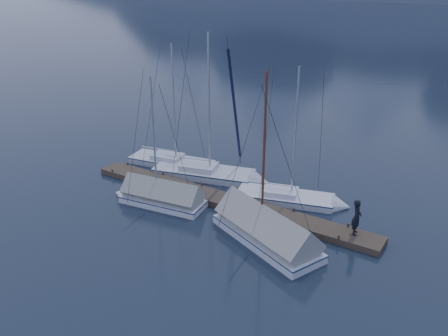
% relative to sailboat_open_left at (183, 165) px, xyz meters
% --- Properties ---
extents(ground, '(1000.00, 1000.00, 0.00)m').
position_rel_sailboat_open_left_xyz_m(ground, '(5.23, -5.04, -0.16)').
color(ground, black).
rests_on(ground, ground).
extents(dock, '(18.00, 1.50, 0.54)m').
position_rel_sailboat_open_left_xyz_m(dock, '(5.23, -3.04, -0.05)').
color(dock, '#382D23').
rests_on(dock, ground).
extents(mooring_posts, '(15.12, 1.52, 0.35)m').
position_rel_sailboat_open_left_xyz_m(mooring_posts, '(4.73, -3.04, 0.19)').
color(mooring_posts, '#382D23').
rests_on(mooring_posts, ground).
extents(sailboat_open_left, '(6.96, 3.15, 8.91)m').
position_rel_sailboat_open_left_xyz_m(sailboat_open_left, '(0.00, 0.00, 0.00)').
color(sailboat_open_left, silver).
rests_on(sailboat_open_left, ground).
extents(sailboat_open_mid, '(7.79, 3.94, 9.92)m').
position_rel_sailboat_open_left_xyz_m(sailboat_open_mid, '(3.00, -0.27, 0.02)').
color(sailboat_open_mid, silver).
rests_on(sailboat_open_mid, ground).
extents(sailboat_open_right, '(6.70, 3.50, 8.53)m').
position_rel_sailboat_open_left_xyz_m(sailboat_open_right, '(8.78, -0.63, -0.01)').
color(sailboat_open_right, silver).
rests_on(sailboat_open_right, ground).
extents(sailboat_covered_near, '(7.40, 4.71, 9.26)m').
position_rel_sailboat_open_left_xyz_m(sailboat_covered_near, '(8.64, -5.15, 0.30)').
color(sailboat_covered_near, silver).
rests_on(sailboat_covered_near, ground).
extents(sailboat_covered_far, '(5.91, 2.61, 8.04)m').
position_rel_sailboat_open_left_xyz_m(sailboat_covered_far, '(1.93, -5.07, 0.24)').
color(sailboat_covered_far, silver).
rests_on(sailboat_covered_far, ground).
extents(person, '(0.58, 0.75, 1.82)m').
position_rel_sailboat_open_left_xyz_m(person, '(12.73, -2.83, 1.10)').
color(person, black).
rests_on(person, dock).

